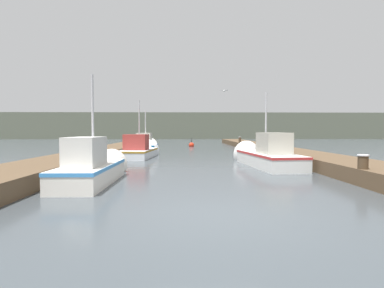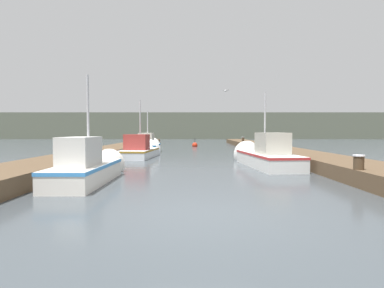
{
  "view_description": "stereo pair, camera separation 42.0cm",
  "coord_description": "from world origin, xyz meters",
  "views": [
    {
      "loc": [
        -0.6,
        -5.89,
        1.69
      ],
      "look_at": [
        -0.13,
        13.38,
        0.83
      ],
      "focal_mm": 28.0,
      "sensor_mm": 36.0,
      "label": 1
    },
    {
      "loc": [
        -0.18,
        -5.89,
        1.69
      ],
      "look_at": [
        -0.13,
        13.38,
        0.83
      ],
      "focal_mm": 28.0,
      "sensor_mm": 36.0,
      "label": 2
    }
  ],
  "objects": [
    {
      "name": "dock_left",
      "position": [
        -5.88,
        16.0,
        0.26
      ],
      "size": [
        2.44,
        40.0,
        0.52
      ],
      "color": "brown",
      "rests_on": "ground_plane"
    },
    {
      "name": "mooring_piling_1",
      "position": [
        4.81,
        3.02,
        0.49
      ],
      "size": [
        0.34,
        0.34,
        0.96
      ],
      "color": "#473523",
      "rests_on": "ground_plane"
    },
    {
      "name": "fishing_boat_1",
      "position": [
        3.29,
        8.58,
        0.49
      ],
      "size": [
        2.19,
        6.04,
        3.97
      ],
      "rotation": [
        0.0,
        0.0,
        0.1
      ],
      "color": "silver",
      "rests_on": "ground_plane"
    },
    {
      "name": "mooring_piling_2",
      "position": [
        4.69,
        22.65,
        0.56
      ],
      "size": [
        0.28,
        0.28,
        1.1
      ],
      "color": "#473523",
      "rests_on": "ground_plane"
    },
    {
      "name": "seagull_lead",
      "position": [
        2.2,
        15.4,
        4.52
      ],
      "size": [
        0.53,
        0.38,
        0.12
      ],
      "rotation": [
        0.0,
        0.0,
        2.61
      ],
      "color": "white"
    },
    {
      "name": "fishing_boat_0",
      "position": [
        -3.59,
        4.05,
        0.48
      ],
      "size": [
        1.38,
        4.74,
        3.84
      ],
      "rotation": [
        0.0,
        0.0,
        0.0
      ],
      "color": "silver",
      "rests_on": "ground_plane"
    },
    {
      "name": "distant_shore_ridge",
      "position": [
        0.0,
        62.17,
        2.69
      ],
      "size": [
        120.0,
        16.0,
        5.37
      ],
      "color": "#565B4C",
      "rests_on": "ground_plane"
    },
    {
      "name": "dock_right",
      "position": [
        5.88,
        16.0,
        0.26
      ],
      "size": [
        2.44,
        40.0,
        0.52
      ],
      "color": "brown",
      "rests_on": "ground_plane"
    },
    {
      "name": "ground_plane",
      "position": [
        0.0,
        0.0,
        0.0
      ],
      "size": [
        200.0,
        200.0,
        0.0
      ],
      "color": "#3D4449"
    },
    {
      "name": "fishing_boat_3",
      "position": [
        -3.65,
        17.68,
        0.48
      ],
      "size": [
        1.78,
        4.7,
        3.71
      ],
      "rotation": [
        0.0,
        0.0,
        0.02
      ],
      "color": "silver",
      "rests_on": "ground_plane"
    },
    {
      "name": "channel_buoy",
      "position": [
        0.12,
        25.76,
        0.16
      ],
      "size": [
        0.58,
        0.58,
        1.08
      ],
      "color": "red",
      "rests_on": "ground_plane"
    },
    {
      "name": "fishing_boat_2",
      "position": [
        -3.44,
        13.36,
        0.42
      ],
      "size": [
        2.07,
        5.09,
        4.15
      ],
      "rotation": [
        0.0,
        0.0,
        -0.08
      ],
      "color": "silver",
      "rests_on": "ground_plane"
    }
  ]
}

